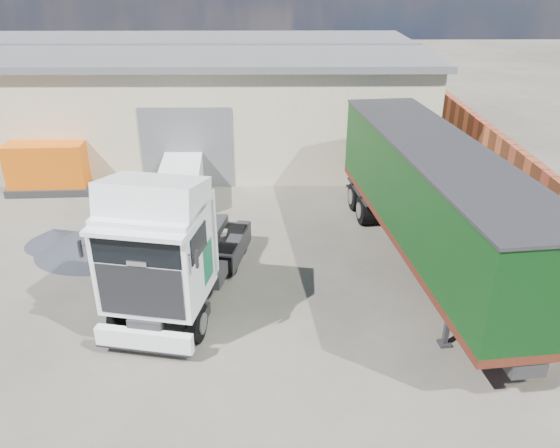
{
  "coord_description": "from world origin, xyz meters",
  "views": [
    {
      "loc": [
        1.84,
        -12.9,
        9.21
      ],
      "look_at": [
        2.0,
        3.0,
        1.49
      ],
      "focal_mm": 35.0,
      "sensor_mm": 36.0,
      "label": 1
    }
  ],
  "objects_px": {
    "tractor_unit": "(170,253)",
    "orange_skip": "(51,168)",
    "box_trailer": "(432,195)",
    "panel_van": "(182,181)"
  },
  "relations": [
    {
      "from": "panel_van",
      "to": "orange_skip",
      "type": "distance_m",
      "value": 6.1
    },
    {
      "from": "tractor_unit",
      "to": "box_trailer",
      "type": "bearing_deg",
      "value": 27.93
    },
    {
      "from": "box_trailer",
      "to": "panel_van",
      "type": "xyz_separation_m",
      "value": [
        -8.84,
        5.63,
        -1.7
      ]
    },
    {
      "from": "orange_skip",
      "to": "tractor_unit",
      "type": "bearing_deg",
      "value": -56.63
    },
    {
      "from": "panel_van",
      "to": "orange_skip",
      "type": "height_order",
      "value": "orange_skip"
    },
    {
      "from": "tractor_unit",
      "to": "panel_van",
      "type": "height_order",
      "value": "tractor_unit"
    },
    {
      "from": "box_trailer",
      "to": "orange_skip",
      "type": "height_order",
      "value": "box_trailer"
    },
    {
      "from": "tractor_unit",
      "to": "orange_skip",
      "type": "height_order",
      "value": "tractor_unit"
    },
    {
      "from": "tractor_unit",
      "to": "box_trailer",
      "type": "height_order",
      "value": "tractor_unit"
    },
    {
      "from": "panel_van",
      "to": "orange_skip",
      "type": "relative_size",
      "value": 1.13
    }
  ]
}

